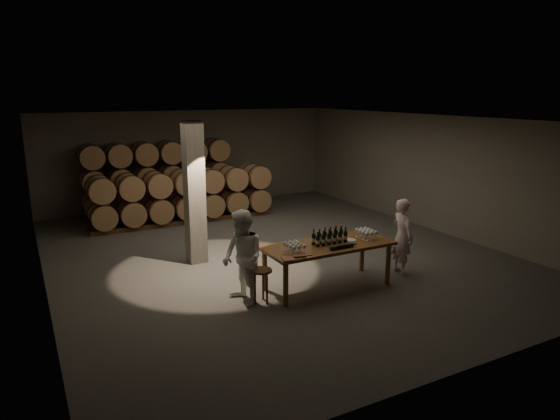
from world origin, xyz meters
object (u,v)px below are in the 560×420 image
notebook_near (299,255)px  plate (350,240)px  tasting_table (328,249)px  bottle_cluster (330,238)px  stool (262,275)px  person_man (402,236)px  person_woman (243,258)px

notebook_near → plate: bearing=29.8°
tasting_table → bottle_cluster: 0.22m
notebook_near → stool: size_ratio=0.38×
notebook_near → tasting_table: bearing=38.4°
tasting_table → person_man: size_ratio=1.59×
tasting_table → plate: plate is taller
tasting_table → bottle_cluster: bottle_cluster is taller
stool → person_man: size_ratio=0.39×
notebook_near → bottle_cluster: bearing=37.9°
plate → person_man: bearing=-2.9°
tasting_table → plate: bearing=-1.2°
plate → person_woman: person_woman is taller
person_woman → bottle_cluster: bearing=81.9°
notebook_near → person_woman: person_woman is taller
person_man → stool: bearing=94.5°
plate → stool: bearing=-178.4°
plate → person_man: person_man is taller
stool → tasting_table: bearing=2.5°
stool → person_man: (3.32, -0.01, 0.29)m
tasting_table → stool: tasting_table is taller
bottle_cluster → person_woman: person_woman is taller
bottle_cluster → person_man: (1.79, -0.09, -0.20)m
bottle_cluster → notebook_near: bottle_cluster is taller
person_woman → plate: bearing=81.7°
tasting_table → stool: 1.51m
notebook_near → person_man: size_ratio=0.15×
tasting_table → person_man: bearing=-2.5°
person_man → plate: bearing=91.8°
bottle_cluster → plate: size_ratio=2.79×
stool → notebook_near: bearing=-27.2°
bottle_cluster → person_man: bearing=-2.9°
bottle_cluster → person_woman: bearing=178.3°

